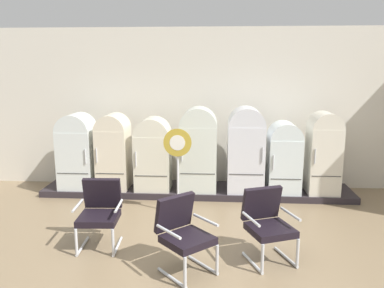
{
  "coord_description": "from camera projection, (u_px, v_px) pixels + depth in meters",
  "views": [
    {
      "loc": [
        0.42,
        -4.53,
        2.55
      ],
      "look_at": [
        -0.08,
        2.75,
        1.07
      ],
      "focal_mm": 36.82,
      "sensor_mm": 36.0,
      "label": 1
    }
  ],
  "objects": [
    {
      "name": "armchair_right",
      "position": [
        267.0,
        221.0,
        5.17
      ],
      "size": [
        0.75,
        0.79,
        0.95
      ],
      "color": "silver",
      "rests_on": "ground"
    },
    {
      "name": "refrigerator_1",
      "position": [
        113.0,
        149.0,
        7.74
      ],
      "size": [
        0.6,
        0.67,
        1.48
      ],
      "color": "beige",
      "rests_on": "display_plinth"
    },
    {
      "name": "refrigerator_4",
      "position": [
        246.0,
        147.0,
        7.56
      ],
      "size": [
        0.69,
        0.69,
        1.63
      ],
      "color": "silver",
      "rests_on": "display_plinth"
    },
    {
      "name": "display_plinth",
      "position": [
        197.0,
        190.0,
        7.91
      ],
      "size": [
        6.11,
        0.95,
        0.12
      ],
      "primitive_type": "cube",
      "color": "#2C262B",
      "rests_on": "ground"
    },
    {
      "name": "sign_stand",
      "position": [
        178.0,
        172.0,
        6.69
      ],
      "size": [
        0.47,
        0.32,
        1.5
      ],
      "color": "#2D2D30",
      "rests_on": "ground"
    },
    {
      "name": "refrigerator_6",
      "position": [
        324.0,
        150.0,
        7.44
      ],
      "size": [
        0.58,
        0.62,
        1.55
      ],
      "color": "silver",
      "rests_on": "display_plinth"
    },
    {
      "name": "armchair_left",
      "position": [
        100.0,
        210.0,
        5.56
      ],
      "size": [
        0.63,
        0.67,
        0.95
      ],
      "color": "silver",
      "rests_on": "ground"
    },
    {
      "name": "refrigerator_0",
      "position": [
        77.0,
        149.0,
        7.79
      ],
      "size": [
        0.67,
        0.66,
        1.49
      ],
      "color": "white",
      "rests_on": "display_plinth"
    },
    {
      "name": "refrigerator_5",
      "position": [
        284.0,
        155.0,
        7.55
      ],
      "size": [
        0.61,
        0.7,
        1.35
      ],
      "color": "white",
      "rests_on": "display_plinth"
    },
    {
      "name": "ground",
      "position": [
        183.0,
        272.0,
        4.97
      ],
      "size": [
        12.0,
        10.0,
        0.05
      ],
      "primitive_type": "cube",
      "color": "#846E51"
    },
    {
      "name": "refrigerator_2",
      "position": [
        153.0,
        152.0,
        7.67
      ],
      "size": [
        0.68,
        0.61,
        1.42
      ],
      "color": "silver",
      "rests_on": "display_plinth"
    },
    {
      "name": "refrigerator_3",
      "position": [
        198.0,
        147.0,
        7.59
      ],
      "size": [
        0.71,
        0.62,
        1.63
      ],
      "color": "silver",
      "rests_on": "display_plinth"
    },
    {
      "name": "back_wall",
      "position": [
        199.0,
        108.0,
        8.22
      ],
      "size": [
        11.76,
        0.12,
        3.29
      ],
      "color": "silver",
      "rests_on": "ground"
    },
    {
      "name": "armchair_center",
      "position": [
        183.0,
        231.0,
        4.87
      ],
      "size": [
        0.83,
        0.83,
        0.95
      ],
      "color": "silver",
      "rests_on": "ground"
    }
  ]
}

